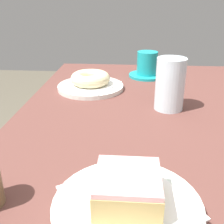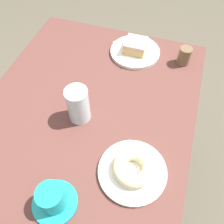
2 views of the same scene
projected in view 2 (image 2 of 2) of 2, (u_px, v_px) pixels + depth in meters
The scene contains 11 objects.
ground_plane at pixel (96, 180), 1.48m from camera, with size 6.00×6.00×0.00m, color brown.
table at pixel (88, 126), 0.97m from camera, with size 1.02×0.79×0.73m.
plate_sugar_ring at pixel (132, 171), 0.75m from camera, with size 0.22×0.22×0.01m, color silver.
napkin_sugar_ring at pixel (133, 170), 0.74m from camera, with size 0.15×0.15×0.00m, color white.
donut_sugar_ring at pixel (133, 168), 0.72m from camera, with size 0.13×0.13×0.04m, color beige.
plate_glazed_square at pixel (135, 52), 1.07m from camera, with size 0.22×0.22×0.01m, color silver.
napkin_glazed_square at pixel (135, 50), 1.06m from camera, with size 0.16×0.16×0.00m, color white.
donut_glazed_square at pixel (136, 46), 1.04m from camera, with size 0.09×0.09×0.05m.
water_glass at pixel (78, 105), 0.82m from camera, with size 0.08×0.08×0.14m, color silver.
coffee_cup at pixel (53, 199), 0.67m from camera, with size 0.13×0.13×0.09m.
sugar_jar at pixel (184, 56), 1.01m from camera, with size 0.05×0.05×0.08m, color brown.
Camera 2 is at (-0.46, -0.25, 1.45)m, focal length 38.40 mm.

